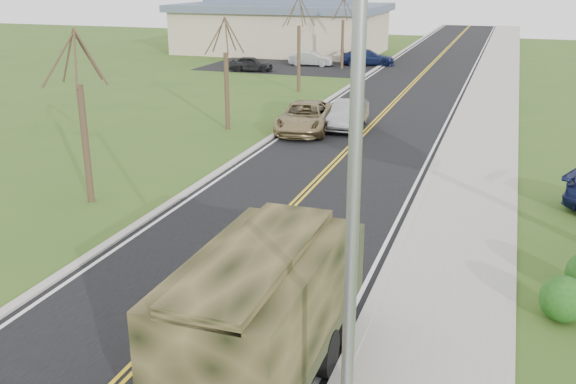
% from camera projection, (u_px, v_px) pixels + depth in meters
% --- Properties ---
extents(road, '(8.00, 120.00, 0.01)m').
position_uv_depth(road, '(413.00, 84.00, 47.75)').
color(road, black).
rests_on(road, ground).
extents(curb_right, '(0.30, 120.00, 0.12)m').
position_uv_depth(curb_right, '(470.00, 86.00, 46.45)').
color(curb_right, '#9E998E').
rests_on(curb_right, ground).
extents(sidewalk_right, '(3.20, 120.00, 0.10)m').
position_uv_depth(sidewalk_right, '(495.00, 87.00, 45.91)').
color(sidewalk_right, '#9E998E').
rests_on(sidewalk_right, ground).
extents(curb_left, '(0.30, 120.00, 0.10)m').
position_uv_depth(curb_left, '(358.00, 80.00, 49.01)').
color(curb_left, '#9E998E').
rests_on(curb_left, ground).
extents(street_light, '(1.65, 0.22, 8.00)m').
position_uv_depth(street_light, '(345.00, 236.00, 8.56)').
color(street_light, gray).
rests_on(street_light, ground).
extents(bare_tree_a, '(1.93, 2.26, 6.08)m').
position_uv_depth(bare_tree_a, '(84.00, 130.00, 22.21)').
color(bare_tree_a, '#38281C').
rests_on(bare_tree_a, ground).
extents(bare_tree_b, '(1.83, 2.14, 5.73)m').
position_uv_depth(bare_tree_b, '(226.00, 82.00, 33.00)').
color(bare_tree_b, '#38281C').
rests_on(bare_tree_b, ground).
extents(bare_tree_c, '(2.04, 2.39, 6.42)m').
position_uv_depth(bare_tree_c, '(299.00, 51.00, 43.64)').
color(bare_tree_c, '#38281C').
rests_on(bare_tree_c, ground).
extents(bare_tree_d, '(1.88, 2.20, 5.91)m').
position_uv_depth(bare_tree_d, '(343.00, 38.00, 54.45)').
color(bare_tree_d, '#38281C').
rests_on(bare_tree_d, ground).
extents(commercial_building, '(25.50, 21.50, 5.65)m').
position_uv_depth(commercial_building, '(282.00, 26.00, 66.10)').
color(commercial_building, tan).
rests_on(commercial_building, ground).
extents(military_truck, '(2.26, 6.37, 3.17)m').
position_uv_depth(military_truck, '(269.00, 304.00, 12.16)').
color(military_truck, black).
rests_on(military_truck, ground).
extents(suv_champagne, '(3.12, 5.65, 1.50)m').
position_uv_depth(suv_champagne, '(305.00, 117.00, 33.06)').
color(suv_champagne, '#8C784F').
rests_on(suv_champagne, ground).
extents(sedan_silver, '(1.68, 4.39, 1.43)m').
position_uv_depth(sedan_silver, '(348.00, 115.00, 33.83)').
color(sedan_silver, '#A2A2A7').
rests_on(sedan_silver, ground).
extents(lot_car_dark, '(3.87, 2.11, 1.25)m').
position_uv_depth(lot_car_dark, '(251.00, 64.00, 53.59)').
color(lot_car_dark, black).
rests_on(lot_car_dark, ground).
extents(lot_car_silver, '(3.96, 1.66, 1.27)m').
position_uv_depth(lot_car_silver, '(311.00, 59.00, 56.73)').
color(lot_car_silver, silver).
rests_on(lot_car_silver, ground).
extents(lot_car_navy, '(5.15, 3.06, 1.40)m').
position_uv_depth(lot_car_navy, '(367.00, 57.00, 57.10)').
color(lot_car_navy, '#10193D').
rests_on(lot_car_navy, ground).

